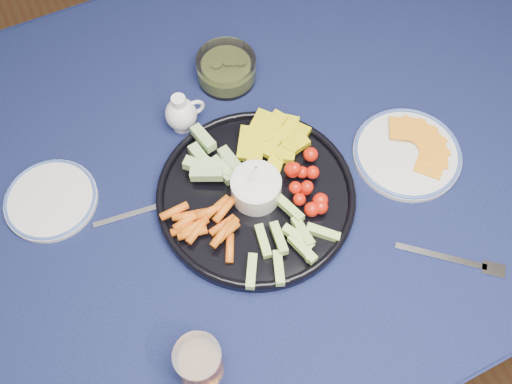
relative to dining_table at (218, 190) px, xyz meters
name	(u,v)px	position (x,y,z in m)	size (l,w,h in m)	color
dining_table	(218,190)	(0.00, 0.00, 0.00)	(1.67, 1.07, 0.75)	#51321B
crudite_platter	(255,193)	(0.04, -0.09, 0.11)	(0.37, 0.37, 0.12)	black
creamer_pitcher	(182,114)	(-0.02, 0.12, 0.13)	(0.08, 0.06, 0.09)	white
pickle_bowl	(226,70)	(0.11, 0.19, 0.11)	(0.12, 0.12, 0.06)	white
cheese_plate	(407,152)	(0.34, -0.14, 0.10)	(0.21, 0.21, 0.02)	silver
juice_tumbler	(200,362)	(-0.17, -0.33, 0.13)	(0.07, 0.07, 0.09)	white
fork_left	(147,210)	(-0.15, -0.03, 0.09)	(0.17, 0.04, 0.00)	silver
fork_right	(459,261)	(0.31, -0.36, 0.09)	(0.16, 0.14, 0.00)	silver
side_plate_extra	(51,200)	(-0.30, 0.07, 0.09)	(0.17, 0.17, 0.01)	silver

